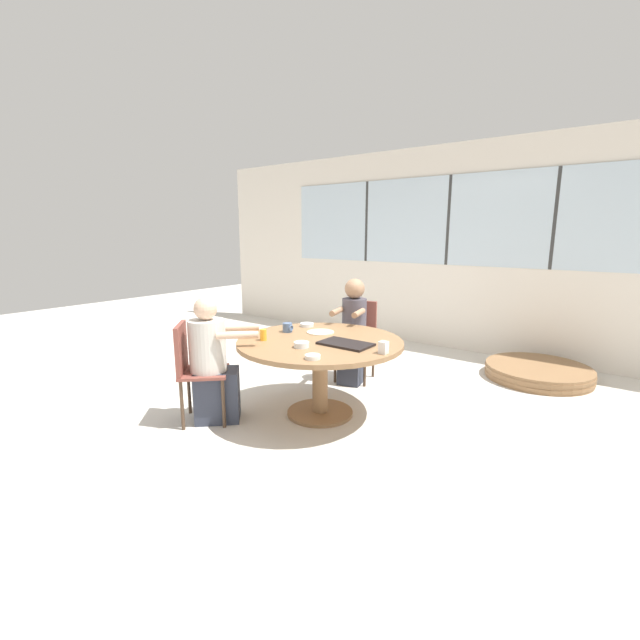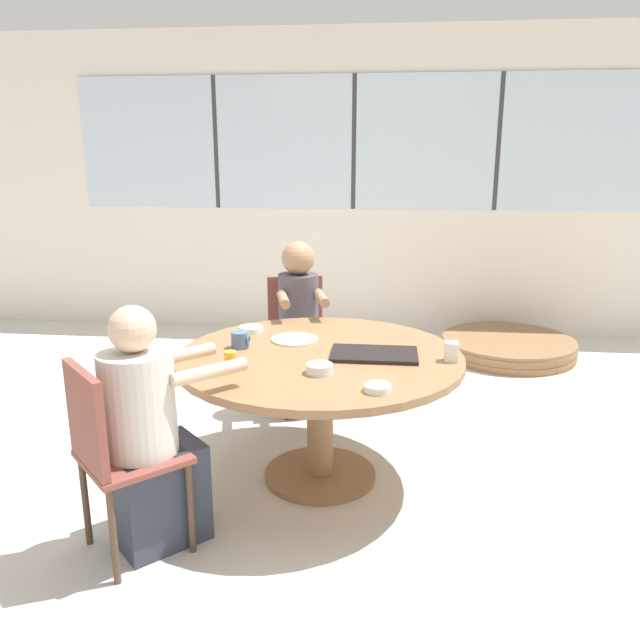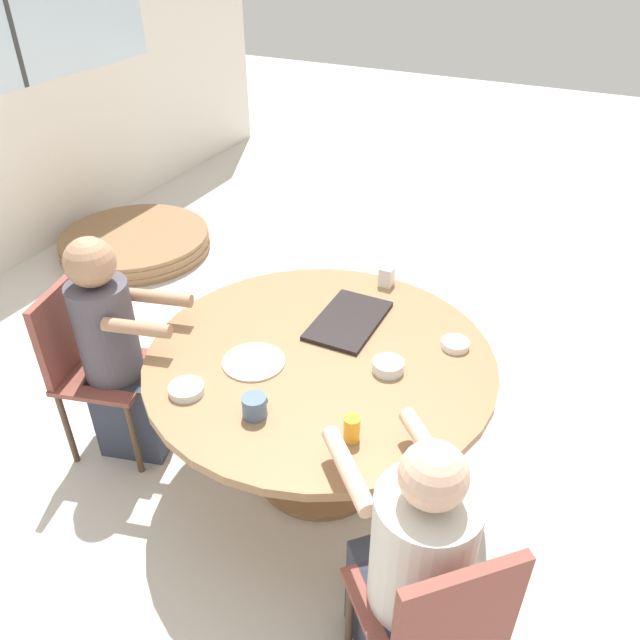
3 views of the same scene
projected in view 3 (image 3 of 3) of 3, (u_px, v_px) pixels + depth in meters
ground_plane at (320, 471)px, 3.01m from camera, size 16.00×16.00×0.00m
dining_table at (320, 379)px, 2.69m from camera, size 1.47×1.47×0.70m
chair_for_woman_green_shirt at (87, 357)px, 2.89m from camera, size 0.49×0.49×0.88m
chair_for_man_blue_shirt at (437, 619)px, 1.84m from camera, size 0.57×0.57×0.88m
person_woman_green_shirt at (118, 359)px, 2.86m from camera, size 0.38×0.53×1.15m
person_man_blue_shirt at (412, 577)px, 1.99m from camera, size 0.62×0.62×1.10m
food_tray_dark at (348, 320)px, 2.81m from camera, size 0.44×0.27×0.02m
coffee_mug at (255, 406)px, 2.29m from camera, size 0.10×0.09×0.09m
juice_glass at (352, 429)px, 2.18m from camera, size 0.06×0.06×0.10m
milk_carton_small at (387, 276)px, 3.06m from camera, size 0.06×0.06×0.10m
bowl_white_shallow at (186, 389)px, 2.41m from camera, size 0.14×0.14×0.03m
bowl_cereal at (455, 344)px, 2.65m from camera, size 0.12×0.12×0.03m
bowl_fruit at (388, 366)px, 2.52m from camera, size 0.13×0.13×0.05m
plate_tortillas at (254, 362)px, 2.57m from camera, size 0.26×0.26×0.01m
folded_table_stack at (136, 243)px, 4.83m from camera, size 1.14×1.14×0.15m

